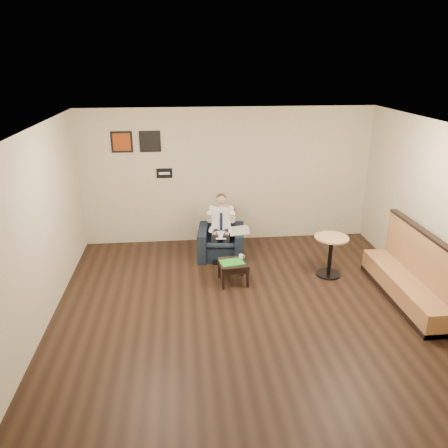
{
  "coord_description": "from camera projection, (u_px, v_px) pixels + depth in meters",
  "views": [
    {
      "loc": [
        -0.96,
        -5.75,
        3.69
      ],
      "look_at": [
        -0.26,
        1.2,
        1.03
      ],
      "focal_mm": 35.0,
      "sensor_mm": 36.0,
      "label": 1
    }
  ],
  "objects": [
    {
      "name": "wall_front",
      "position": [
        310.0,
        367.0,
        3.46
      ],
      "size": [
        6.0,
        0.02,
        2.8
      ],
      "primitive_type": "cube",
      "color": "beige",
      "rests_on": "ground"
    },
    {
      "name": "wall_back",
      "position": [
        228.0,
        176.0,
        9.04
      ],
      "size": [
        6.0,
        0.02,
        2.8
      ],
      "primitive_type": "cube",
      "color": "beige",
      "rests_on": "ground"
    },
    {
      "name": "seated_man",
      "position": [
        221.0,
        230.0,
        8.39
      ],
      "size": [
        0.66,
        0.9,
        1.17
      ],
      "primitive_type": null,
      "rotation": [
        0.0,
        0.0,
        -0.12
      ],
      "color": "white",
      "rests_on": "armchair"
    },
    {
      "name": "art_print_left",
      "position": [
        122.0,
        142.0,
        8.56
      ],
      "size": [
        0.42,
        0.03,
        0.42
      ],
      "primitive_type": "cube",
      "color": "#913611",
      "rests_on": "wall_back"
    },
    {
      "name": "wall_left",
      "position": [
        34.0,
        237.0,
        5.96
      ],
      "size": [
        0.02,
        6.0,
        2.8
      ],
      "primitive_type": "cube",
      "color": "beige",
      "rests_on": "ground"
    },
    {
      "name": "art_print_right",
      "position": [
        150.0,
        141.0,
        8.61
      ],
      "size": [
        0.42,
        0.03,
        0.42
      ],
      "primitive_type": "cube",
      "color": "black",
      "rests_on": "wall_back"
    },
    {
      "name": "armchair",
      "position": [
        221.0,
        236.0,
        8.55
      ],
      "size": [
        0.98,
        0.98,
        0.85
      ],
      "primitive_type": "cube",
      "rotation": [
        0.0,
        0.0,
        -0.12
      ],
      "color": "black",
      "rests_on": "ground"
    },
    {
      "name": "smartphone",
      "position": [
        234.0,
        258.0,
        7.67
      ],
      "size": [
        0.13,
        0.07,
        0.01
      ],
      "primitive_type": "cube",
      "rotation": [
        0.0,
        0.0,
        -0.11
      ],
      "color": "black",
      "rests_on": "side_table"
    },
    {
      "name": "coffee_mug",
      "position": [
        241.0,
        257.0,
        7.64
      ],
      "size": [
        0.08,
        0.08,
        0.08
      ],
      "primitive_type": "cylinder",
      "rotation": [
        0.0,
        0.0,
        0.07
      ],
      "color": "white",
      "rests_on": "side_table"
    },
    {
      "name": "ground",
      "position": [
        249.0,
        313.0,
        6.74
      ],
      "size": [
        6.0,
        6.0,
        0.0
      ],
      "primitive_type": "plane",
      "color": "black",
      "rests_on": "ground"
    },
    {
      "name": "banquette",
      "position": [
        408.0,
        267.0,
        6.95
      ],
      "size": [
        0.53,
        2.24,
        1.15
      ],
      "primitive_type": "cube",
      "color": "#A56E3F",
      "rests_on": "ground"
    },
    {
      "name": "lap_papers",
      "position": [
        221.0,
        235.0,
        8.33
      ],
      "size": [
        0.21,
        0.29,
        0.01
      ],
      "primitive_type": "cube",
      "rotation": [
        0.0,
        0.0,
        -0.05
      ],
      "color": "white",
      "rests_on": "seated_man"
    },
    {
      "name": "cafe_table",
      "position": [
        330.0,
        256.0,
        7.8
      ],
      "size": [
        0.75,
        0.75,
        0.75
      ],
      "primitive_type": "cylinder",
      "rotation": [
        0.0,
        0.0,
        -0.3
      ],
      "color": "tan",
      "rests_on": "ground"
    },
    {
      "name": "green_folder",
      "position": [
        232.0,
        262.0,
        7.51
      ],
      "size": [
        0.44,
        0.35,
        0.01
      ],
      "primitive_type": "cube",
      "rotation": [
        0.0,
        0.0,
        0.21
      ],
      "color": "green",
      "rests_on": "side_table"
    },
    {
      "name": "side_table",
      "position": [
        233.0,
        272.0,
        7.6
      ],
      "size": [
        0.51,
        0.51,
        0.39
      ],
      "primitive_type": "cube",
      "rotation": [
        0.0,
        0.0,
        0.07
      ],
      "color": "black",
      "rests_on": "ground"
    },
    {
      "name": "ceiling",
      "position": [
        253.0,
        130.0,
        5.75
      ],
      "size": [
        6.0,
        6.0,
        0.02
      ],
      "primitive_type": "cube",
      "color": "white",
      "rests_on": "wall_back"
    },
    {
      "name": "seating_sign",
      "position": [
        164.0,
        173.0,
        8.86
      ],
      "size": [
        0.32,
        0.02,
        0.2
      ],
      "primitive_type": "cube",
      "color": "black",
      "rests_on": "wall_back"
    },
    {
      "name": "newspaper",
      "position": [
        239.0,
        230.0,
        8.4
      ],
      "size": [
        0.4,
        0.49,
        0.01
      ],
      "primitive_type": "cube",
      "rotation": [
        0.0,
        0.0,
        -0.07
      ],
      "color": "silver",
      "rests_on": "armchair"
    }
  ]
}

